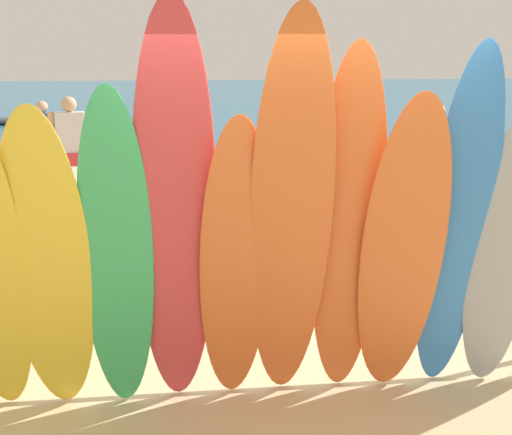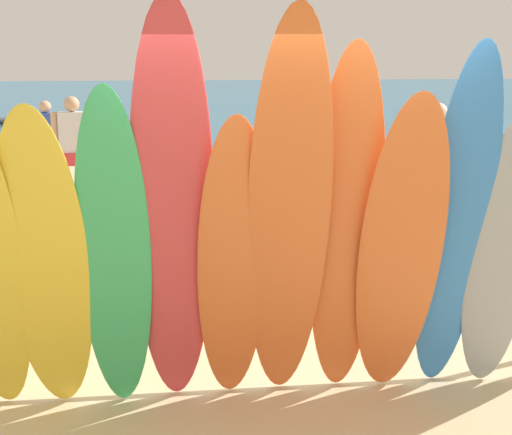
% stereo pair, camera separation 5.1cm
% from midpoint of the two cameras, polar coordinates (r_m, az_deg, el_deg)
% --- Properties ---
extents(ground, '(60.00, 60.00, 0.00)m').
position_cam_midpoint_polar(ground, '(19.05, -4.78, 6.21)').
color(ground, '#D3BC8C').
extents(ocean_water, '(60.00, 40.00, 0.02)m').
position_cam_midpoint_polar(ocean_water, '(37.71, -6.00, 9.81)').
color(ocean_water, teal).
rests_on(ocean_water, ground).
extents(surfboard_rack, '(4.28, 0.07, 0.68)m').
position_cam_midpoint_polar(surfboard_rack, '(5.28, 1.53, -7.04)').
color(surfboard_rack, brown).
rests_on(surfboard_rack, ground).
extents(surfboard_yellow_1, '(0.60, 0.56, 2.12)m').
position_cam_midpoint_polar(surfboard_yellow_1, '(4.67, -16.92, -3.88)').
color(surfboard_yellow_1, yellow).
rests_on(surfboard_yellow_1, ground).
extents(surfboard_green_2, '(0.47, 0.49, 2.23)m').
position_cam_midpoint_polar(surfboard_green_2, '(4.58, -11.63, -3.19)').
color(surfboard_green_2, '#38B266').
rests_on(surfboard_green_2, ground).
extents(surfboard_red_3, '(0.55, 0.64, 2.75)m').
position_cam_midpoint_polar(surfboard_red_3, '(4.48, -6.96, 0.02)').
color(surfboard_red_3, '#D13D42').
rests_on(surfboard_red_3, ground).
extents(surfboard_orange_4, '(0.50, 0.58, 2.05)m').
position_cam_midpoint_polar(surfboard_orange_4, '(4.62, -2.01, -3.94)').
color(surfboard_orange_4, orange).
rests_on(surfboard_orange_4, ground).
extents(surfboard_orange_5, '(0.56, 0.79, 2.69)m').
position_cam_midpoint_polar(surfboard_orange_5, '(4.48, 2.55, -0.25)').
color(surfboard_orange_5, orange).
rests_on(surfboard_orange_5, ground).
extents(surfboard_orange_6, '(0.54, 0.63, 2.49)m').
position_cam_midpoint_polar(surfboard_orange_6, '(4.68, 7.21, -1.05)').
color(surfboard_orange_6, orange).
rests_on(surfboard_orange_6, ground).
extents(surfboard_orange_7, '(0.58, 0.63, 2.19)m').
position_cam_midpoint_polar(surfboard_orange_7, '(4.76, 11.60, -2.82)').
color(surfboard_orange_7, orange).
rests_on(surfboard_orange_7, ground).
extents(surfboard_blue_8, '(0.49, 0.60, 2.49)m').
position_cam_midpoint_polar(surfboard_blue_8, '(4.91, 15.87, -0.75)').
color(surfboard_blue_8, '#337AD1').
rests_on(surfboard_blue_8, ground).
extents(surfboard_grey_9, '(0.53, 0.48, 2.02)m').
position_cam_midpoint_polar(surfboard_grey_9, '(5.14, 19.19, -3.07)').
color(surfboard_grey_9, '#999EA3').
rests_on(surfboard_grey_9, ground).
extents(beachgoer_photographing, '(0.42, 0.60, 1.60)m').
position_cam_midpoint_polar(beachgoer_photographing, '(10.01, -7.60, 4.84)').
color(beachgoer_photographing, '#9E704C').
rests_on(beachgoer_photographing, ground).
extents(beachgoer_midbeach, '(0.45, 0.62, 1.75)m').
position_cam_midpoint_polar(beachgoer_midbeach, '(9.58, 14.12, 4.68)').
color(beachgoer_midbeach, beige).
rests_on(beachgoer_midbeach, ground).
extents(beachgoer_near_rack, '(0.54, 0.34, 1.55)m').
position_cam_midpoint_polar(beachgoer_near_rack, '(13.03, -17.05, 6.24)').
color(beachgoer_near_rack, tan).
rests_on(beachgoer_near_rack, ground).
extents(beachgoer_strolling, '(0.65, 0.28, 1.73)m').
position_cam_midpoint_polar(beachgoer_strolling, '(11.21, -14.98, 5.81)').
color(beachgoer_strolling, tan).
rests_on(beachgoer_strolling, ground).
extents(distant_boat, '(3.92, 0.90, 0.31)m').
position_cam_midpoint_polar(distant_boat, '(24.25, -17.29, 7.55)').
color(distant_boat, '#4C515B').
rests_on(distant_boat, ground).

